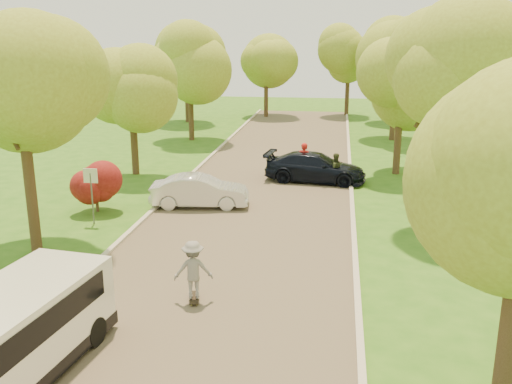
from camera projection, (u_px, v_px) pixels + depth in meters
The scene contains 23 objects.
ground at pixel (221, 275), 17.26m from camera, with size 100.00×100.00×0.00m, color #2B5F16.
road at pixel (258, 201), 24.89m from camera, with size 8.00×60.00×0.01m, color #4C4438.
curb_left at pixel (168, 196), 25.44m from camera, with size 0.18×60.00×0.12m, color #B2AD9E.
curb_right at pixel (352, 203), 24.31m from camera, with size 0.18×60.00×0.12m, color #B2AD9E.
street_sign at pixel (91, 184), 21.46m from camera, with size 0.55×0.06×2.17m.
red_shrub at pixel (96, 186), 23.09m from camera, with size 1.70×1.70×1.95m.
tree_l_mida at pixel (26, 96), 17.71m from camera, with size 4.71×4.60×7.39m.
tree_l_midb at pixel (134, 85), 28.42m from camera, with size 4.30×4.20×6.62m.
tree_l_far at pixel (192, 58), 37.66m from camera, with size 4.92×4.80×7.79m.
tree_r_mida at pixel (448, 79), 19.57m from camera, with size 5.13×5.00×7.95m.
tree_r_midb at pixel (406, 79), 28.39m from camera, with size 4.51×4.40×7.01m.
tree_r_far at pixel (401, 53), 37.57m from camera, with size 5.33×5.20×8.34m.
tree_bg_a at pixel (188, 56), 45.66m from camera, with size 5.12×5.00×7.72m.
tree_bg_b at pixel (403, 53), 45.14m from camera, with size 5.12×5.00×7.95m.
tree_bg_c at pixel (269, 58), 48.72m from camera, with size 4.92×4.80×7.33m.
tree_bg_d at pixel (351, 54), 49.57m from camera, with size 5.12×5.00×7.72m.
minivan at pixel (11, 335), 11.80m from camera, with size 2.66×5.36×1.92m.
silver_sedan at pixel (200, 191), 23.87m from camera, with size 1.42×4.09×1.35m, color silver.
dark_sedan at pixel (315, 167), 27.95m from camera, with size 2.00×4.93×1.43m, color black.
longboard at pixel (194, 298), 15.54m from camera, with size 0.42×0.86×0.10m.
skateboarder at pixel (193, 270), 15.32m from camera, with size 1.05×0.60×1.63m, color gray.
person_striped at pixel (304, 161), 28.25m from camera, with size 0.68×0.45×1.87m, color red.
person_olive at pixel (335, 169), 27.26m from camera, with size 0.76×0.59×1.56m, color #303821.
Camera 1 is at (3.35, -15.64, 7.04)m, focal length 40.00 mm.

